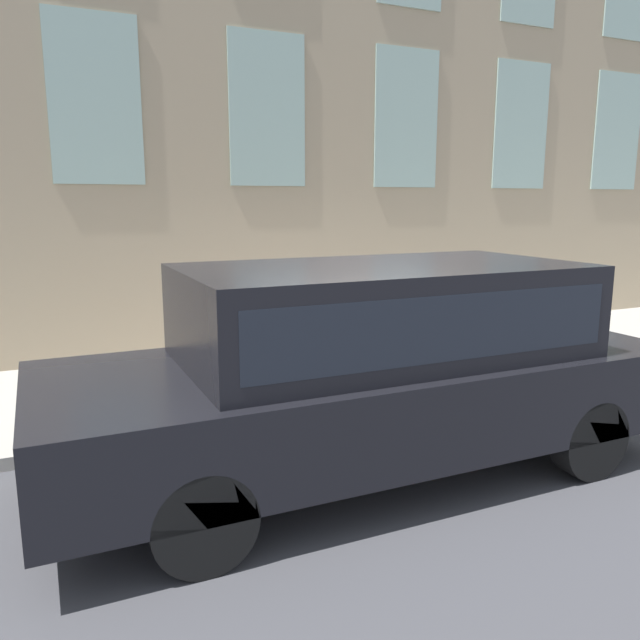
# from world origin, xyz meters

# --- Properties ---
(ground_plane) EXTENTS (80.00, 80.00, 0.00)m
(ground_plane) POSITION_xyz_m (0.00, 0.00, 0.00)
(ground_plane) COLOR #47474C
(sidewalk) EXTENTS (3.15, 60.00, 0.13)m
(sidewalk) POSITION_xyz_m (1.57, 0.00, 0.06)
(sidewalk) COLOR #B2ADA3
(sidewalk) RESTS_ON ground_plane
(fire_hydrant) EXTENTS (0.36, 0.47, 0.76)m
(fire_hydrant) POSITION_xyz_m (0.57, 0.01, 0.52)
(fire_hydrant) COLOR red
(fire_hydrant) RESTS_ON sidewalk
(person) EXTENTS (0.36, 0.24, 1.47)m
(person) POSITION_xyz_m (0.71, 0.59, 1.01)
(person) COLOR #232328
(person) RESTS_ON sidewalk
(parked_truck_charcoal_near) EXTENTS (2.00, 5.37, 1.81)m
(parked_truck_charcoal_near) POSITION_xyz_m (-1.30, 0.67, 1.03)
(parked_truck_charcoal_near) COLOR black
(parked_truck_charcoal_near) RESTS_ON ground_plane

